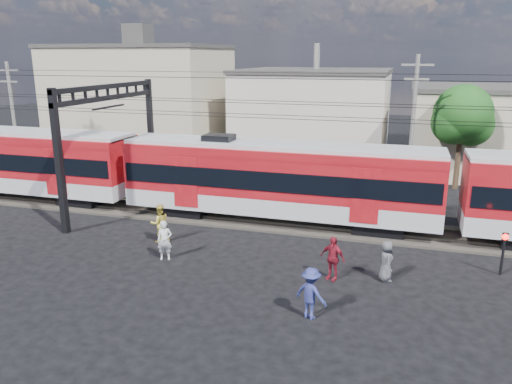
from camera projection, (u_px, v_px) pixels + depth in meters
ground at (235, 290)px, 18.55m from camera, size 120.00×120.00×0.00m
track_bed at (285, 222)px, 25.92m from camera, size 70.00×3.40×0.12m
rail_near at (282, 224)px, 25.20m from camera, size 70.00×0.12×0.12m
rail_far at (289, 216)px, 26.58m from camera, size 70.00×0.12×0.12m
commuter_train at (282, 178)px, 25.35m from camera, size 50.30×3.08×4.17m
catenary at (131, 118)px, 26.98m from camera, size 70.00×9.30×7.52m
building_west at (142, 99)px, 44.21m from camera, size 14.28×10.20×9.30m
building_midwest at (315, 112)px, 43.06m from camera, size 12.24×12.24×7.30m
utility_pole_mid at (413, 123)px, 29.52m from camera, size 1.80×0.24×8.50m
utility_pole_west at (13, 114)px, 36.47m from camera, size 1.80×0.24×8.00m
tree_near at (466, 117)px, 31.45m from camera, size 3.82×3.64×6.72m
pedestrian_a at (165, 240)px, 21.15m from camera, size 0.73×0.62×1.71m
pedestrian_b at (160, 223)px, 23.13m from camera, size 1.12×1.10×1.82m
pedestrian_c at (311, 293)px, 16.36m from camera, size 1.31×1.05×1.78m
pedestrian_d at (332, 258)px, 19.23m from camera, size 1.12×0.78×1.77m
pedestrian_e at (386, 261)px, 19.16m from camera, size 0.73×0.91×1.61m
crossing_signal at (504, 246)px, 19.52m from camera, size 0.26×0.26×1.77m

